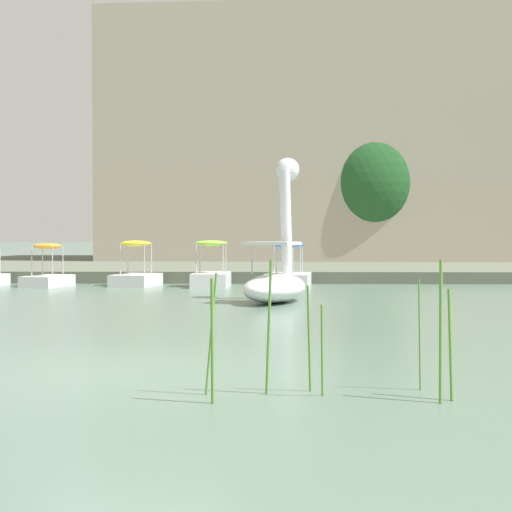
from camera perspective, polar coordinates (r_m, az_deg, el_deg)
ground_plane at (r=9.93m, az=-9.28°, el=-8.31°), size 447.41×447.41×0.00m
shore_bank_far at (r=40.12m, az=-1.04°, el=-0.67°), size 115.22×24.84×0.42m
swan_boat at (r=20.02m, az=1.52°, el=-1.21°), size 2.22×3.31×3.78m
pedal_boat_blue at (r=26.00m, az=2.36°, el=-1.42°), size 1.64×2.34×1.51m
pedal_boat_lime at (r=26.14m, az=-3.29°, el=-1.25°), size 1.21×2.26×1.56m
pedal_boat_yellow at (r=26.87m, az=-8.75°, el=-1.31°), size 1.59×2.19×1.54m
pedal_boat_orange at (r=27.17m, az=-14.97°, el=-1.32°), size 1.46×2.12×1.46m
tree_willow_overhanging at (r=41.35m, az=8.53°, el=5.13°), size 6.26×5.58×7.49m
apartment_block at (r=45.40m, az=4.80°, el=8.07°), size 23.82×13.55×13.03m
reed_clump_foreground at (r=8.17m, az=5.47°, el=-5.86°), size 2.57×0.78×1.44m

